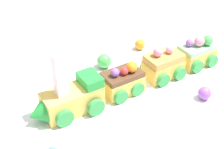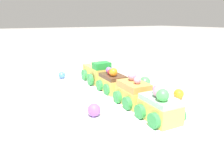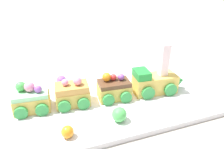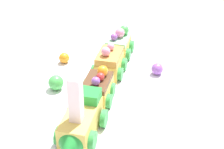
{
  "view_description": "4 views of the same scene",
  "coord_description": "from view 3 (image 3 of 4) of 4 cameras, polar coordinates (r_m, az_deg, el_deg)",
  "views": [
    {
      "loc": [
        0.37,
        0.41,
        0.45
      ],
      "look_at": [
        0.03,
        -0.04,
        0.05
      ],
      "focal_mm": 60.0,
      "sensor_mm": 36.0,
      "label": 1
    },
    {
      "loc": [
        -0.43,
        0.25,
        0.19
      ],
      "look_at": [
        -0.03,
        0.0,
        0.07
      ],
      "focal_mm": 35.0,
      "sensor_mm": 36.0,
      "label": 2
    },
    {
      "loc": [
        -0.14,
        -0.44,
        0.29
      ],
      "look_at": [
        0.02,
        0.01,
        0.05
      ],
      "focal_mm": 35.0,
      "sensor_mm": 36.0,
      "label": 3
    },
    {
      "loc": [
        0.59,
        0.09,
        0.43
      ],
      "look_at": [
        -0.02,
        -0.0,
        0.05
      ],
      "focal_mm": 60.0,
      "sensor_mm": 36.0,
      "label": 4
    }
  ],
  "objects": [
    {
      "name": "cake_car_caramel",
      "position": [
        0.5,
        -10.3,
        -5.08
      ],
      "size": [
        0.08,
        0.07,
        0.07
      ],
      "rotation": [
        0.0,
        0.0,
        -0.08
      ],
      "color": "#E0BC56",
      "rests_on": "display_board"
    },
    {
      "name": "ground_plane",
      "position": [
        0.55,
        -1.97,
        -5.97
      ],
      "size": [
        10.0,
        10.0,
        0.0
      ],
      "primitive_type": "plane",
      "color": "gray"
    },
    {
      "name": "gumball_purple",
      "position": [
        0.59,
        -13.08,
        -1.44
      ],
      "size": [
        0.03,
        0.03,
        0.03
      ],
      "primitive_type": "sphere",
      "color": "#9956C6",
      "rests_on": "display_board"
    },
    {
      "name": "cake_car_mint",
      "position": [
        0.5,
        -20.33,
        -6.18
      ],
      "size": [
        0.08,
        0.07,
        0.07
      ],
      "rotation": [
        0.0,
        0.0,
        -0.08
      ],
      "color": "#E0BC56",
      "rests_on": "display_board"
    },
    {
      "name": "display_board",
      "position": [
        0.55,
        -1.98,
        -5.44
      ],
      "size": [
        0.84,
        0.33,
        0.01
      ],
      "primitive_type": "cube",
      "color": "white",
      "rests_on": "ground_plane"
    },
    {
      "name": "gumball_blue",
      "position": [
        0.65,
        13.98,
        1.05
      ],
      "size": [
        0.02,
        0.02,
        0.02
      ],
      "primitive_type": "sphere",
      "color": "#4C84E0",
      "rests_on": "display_board"
    },
    {
      "name": "cake_train_locomotive",
      "position": [
        0.55,
        11.93,
        -1.64
      ],
      "size": [
        0.14,
        0.07,
        0.12
      ],
      "rotation": [
        0.0,
        0.0,
        -0.08
      ],
      "color": "#E0BC56",
      "rests_on": "display_board"
    },
    {
      "name": "cake_car_chocolate",
      "position": [
        0.51,
        0.48,
        -3.78
      ],
      "size": [
        0.08,
        0.07,
        0.06
      ],
      "rotation": [
        0.0,
        0.0,
        -0.08
      ],
      "color": "#E0BC56",
      "rests_on": "display_board"
    },
    {
      "name": "gumball_green",
      "position": [
        0.44,
        1.92,
        -10.41
      ],
      "size": [
        0.03,
        0.03,
        0.03
      ],
      "primitive_type": "sphere",
      "color": "#4CBC56",
      "rests_on": "display_board"
    },
    {
      "name": "gumball_orange",
      "position": [
        0.42,
        -11.56,
        -14.46
      ],
      "size": [
        0.02,
        0.02,
        0.02
      ],
      "primitive_type": "sphere",
      "color": "orange",
      "rests_on": "display_board"
    }
  ]
}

